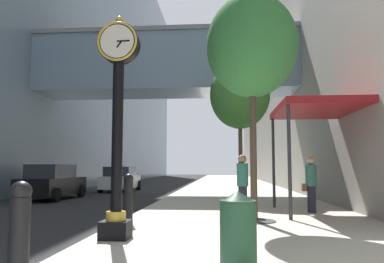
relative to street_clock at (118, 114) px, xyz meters
The scene contains 15 objects.
ground_plane 21.48m from the street_clock, 91.59° to the left, with size 110.00×110.00×0.00m, color #262628.
sidewalk_right 24.60m from the street_clock, 83.41° to the left, with size 6.80×80.00×0.14m, color beige.
building_block_left 29.82m from the street_clock, 117.81° to the left, with size 23.88×80.00×28.90m.
building_block_right 28.95m from the street_clock, 66.22° to the left, with size 9.00×80.00×28.20m.
street_clock is the anchor object (origin of this frame).
bollard_nearest 3.64m from the street_clock, 94.53° to the right, with size 0.25×0.25×1.23m.
bollard_third 2.71m from the street_clock, 97.14° to the left, with size 0.25×0.25×1.23m.
street_tree_near 4.51m from the street_clock, 42.68° to the left, with size 2.44×2.44×6.06m.
street_tree_mid_near 10.28m from the street_clock, 73.19° to the left, with size 2.70×2.70×6.21m.
trash_bin 3.56m from the street_clock, 39.72° to the right, with size 0.53×0.53×1.05m.
pedestrian_walking 6.94m from the street_clock, 44.46° to the left, with size 0.46×0.35×1.72m.
pedestrian_by_clock 5.10m from the street_clock, 56.49° to the left, with size 0.40×0.40×1.77m.
storefront_awning 6.81m from the street_clock, 42.83° to the left, with size 2.40×3.60×3.30m.
car_white_near 17.54m from the street_clock, 104.76° to the left, with size 2.17×4.32×1.58m.
car_black_mid 12.18m from the street_clock, 120.11° to the left, with size 1.96×4.39×1.67m.
Camera 1 is at (2.68, -1.76, 1.52)m, focal length 35.76 mm.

